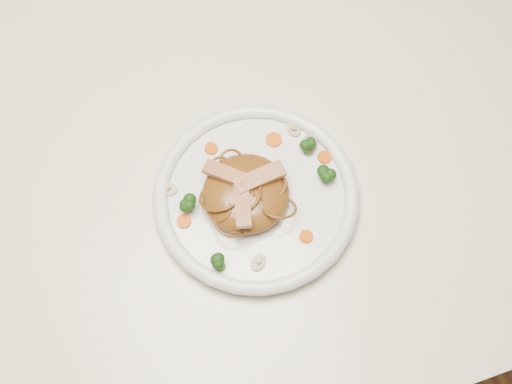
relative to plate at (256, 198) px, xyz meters
name	(u,v)px	position (x,y,z in m)	size (l,w,h in m)	color
ground	(214,300)	(-0.08, 0.08, -0.76)	(4.00, 4.00, 0.00)	brown
table	(190,195)	(-0.08, 0.08, -0.11)	(1.20, 0.80, 0.75)	beige
plate	(256,198)	(0.00, 0.00, 0.00)	(0.28, 0.28, 0.02)	white
noodle_mound	(246,193)	(-0.01, 0.00, 0.03)	(0.12, 0.12, 0.04)	brown
chicken_a	(260,178)	(0.01, 0.01, 0.05)	(0.07, 0.02, 0.01)	#B37C54
chicken_b	(226,174)	(-0.03, 0.03, 0.05)	(0.06, 0.02, 0.01)	#B37C54
chicken_c	(243,205)	(-0.03, -0.02, 0.05)	(0.06, 0.02, 0.01)	#B37C54
broccoli_0	(309,146)	(0.09, 0.04, 0.02)	(0.03, 0.03, 0.03)	#1D460E
broccoli_1	(187,202)	(-0.09, 0.02, 0.03)	(0.03, 0.03, 0.03)	#1D460E
broccoli_2	(220,263)	(-0.08, -0.08, 0.02)	(0.03, 0.03, 0.03)	#1D460E
broccoli_3	(327,175)	(0.10, -0.01, 0.02)	(0.02, 0.02, 0.03)	#1D460E
carrot_0	(274,140)	(0.05, 0.07, 0.01)	(0.02, 0.02, 0.01)	#EA5608
carrot_1	(184,221)	(-0.10, 0.00, 0.01)	(0.02, 0.02, 0.01)	#EA5608
carrot_2	(325,157)	(0.11, 0.02, 0.01)	(0.02, 0.02, 0.01)	#EA5608
carrot_3	(211,149)	(-0.04, 0.09, 0.01)	(0.02, 0.02, 0.01)	#EA5608
carrot_4	(306,236)	(0.04, -0.08, 0.01)	(0.02, 0.02, 0.01)	#EA5608
mushroom_0	(258,262)	(-0.03, -0.09, 0.01)	(0.02, 0.02, 0.01)	#C3B492
mushroom_1	(310,143)	(0.10, 0.05, 0.01)	(0.03, 0.03, 0.01)	#C3B492
mushroom_2	(168,189)	(-0.11, 0.05, 0.01)	(0.03, 0.03, 0.01)	#C3B492
mushroom_3	(294,130)	(0.08, 0.08, 0.01)	(0.02, 0.02, 0.01)	#C3B492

